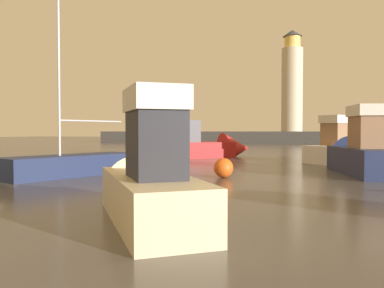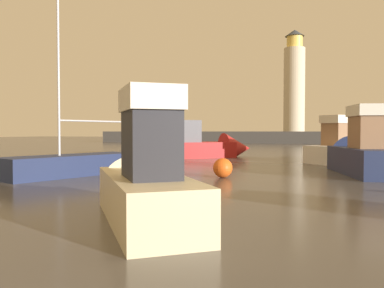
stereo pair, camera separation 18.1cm
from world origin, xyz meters
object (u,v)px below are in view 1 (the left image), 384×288
Objects in this scene: motorboat_0 at (353,148)px; motorboat_2 at (145,181)px; motorboat_1 at (361,153)px; lighthouse at (292,84)px; motorboat_3 at (206,147)px; sailboat_moored at (72,164)px; mooring_buoy at (223,168)px.

motorboat_2 is at bearing -108.15° from motorboat_0.
motorboat_0 is 0.87× the size of motorboat_1.
motorboat_0 is (6.47, -45.37, -10.15)m from lighthouse.
sailboat_moored is (-2.87, -15.48, -0.34)m from motorboat_3.
sailboat_moored is at bearing -169.87° from mooring_buoy.
motorboat_1 is at bearing -92.65° from motorboat_0.
motorboat_0 reaches higher than mooring_buoy.
motorboat_1 is 8.16m from mooring_buoy.
motorboat_1 is 1.35× the size of motorboat_2.
lighthouse reaches higher than motorboat_0.
mooring_buoy is at bearing -90.53° from lighthouse.
mooring_buoy is (-7.00, -12.37, -0.57)m from motorboat_0.
mooring_buoy is at bearing 10.13° from sailboat_moored.
motorboat_3 is at bearing 79.51° from sailboat_moored.
motorboat_0 reaches higher than motorboat_3.
lighthouse is 46.94m from motorboat_0.
motorboat_0 reaches higher than motorboat_2.
lighthouse reaches higher than motorboat_1.
sailboat_moored is 7.62m from mooring_buoy.
lighthouse is at bearing 83.23° from motorboat_3.
motorboat_0 is 7.91× the size of mooring_buoy.
lighthouse is 20.06× the size of mooring_buoy.
motorboat_1 reaches higher than mooring_buoy.
motorboat_3 is at bearing 171.35° from motorboat_0.
lighthouse is 54.35m from motorboat_1.
motorboat_2 is 9.21m from mooring_buoy.
sailboat_moored reaches higher than motorboat_3.
motorboat_0 is 11.77m from motorboat_3.
sailboat_moored is at bearing -100.49° from motorboat_3.
mooring_buoy is at bearing -71.85° from motorboat_3.
mooring_buoy is (0.07, 9.20, -0.47)m from motorboat_2.
mooring_buoy is (4.64, -14.14, -0.44)m from motorboat_3.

